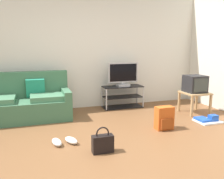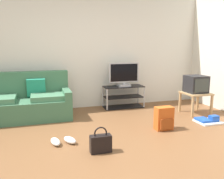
# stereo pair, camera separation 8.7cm
# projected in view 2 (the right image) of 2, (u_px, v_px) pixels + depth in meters

# --- Properties ---
(ground_plane) EXTENTS (9.00, 9.80, 0.02)m
(ground_plane) POSITION_uv_depth(u_px,v_px,m) (107.00, 150.00, 3.38)
(ground_plane) COLOR brown
(wall_back) EXTENTS (9.00, 0.10, 2.70)m
(wall_back) POSITION_uv_depth(u_px,v_px,m) (77.00, 49.00, 5.44)
(wall_back) COLOR silver
(wall_back) RESTS_ON ground_plane
(couch) EXTENTS (1.78, 0.83, 0.91)m
(couch) POSITION_uv_depth(u_px,v_px,m) (24.00, 102.00, 4.74)
(couch) COLOR #3D6B4C
(couch) RESTS_ON ground_plane
(tv_stand) EXTENTS (0.93, 0.39, 0.50)m
(tv_stand) POSITION_uv_depth(u_px,v_px,m) (123.00, 97.00, 5.62)
(tv_stand) COLOR black
(tv_stand) RESTS_ON ground_plane
(flat_tv) EXTENTS (0.71, 0.22, 0.55)m
(flat_tv) POSITION_uv_depth(u_px,v_px,m) (124.00, 75.00, 5.50)
(flat_tv) COLOR #B2B2B7
(flat_tv) RESTS_ON tv_stand
(side_table) EXTENTS (0.52, 0.52, 0.46)m
(side_table) POSITION_uv_depth(u_px,v_px,m) (196.00, 96.00, 5.08)
(side_table) COLOR tan
(side_table) RESTS_ON ground_plane
(crt_tv) EXTENTS (0.40, 0.38, 0.36)m
(crt_tv) POSITION_uv_depth(u_px,v_px,m) (196.00, 84.00, 5.05)
(crt_tv) COLOR #232326
(crt_tv) RESTS_ON side_table
(backpack) EXTENTS (0.30, 0.24, 0.40)m
(backpack) POSITION_uv_depth(u_px,v_px,m) (164.00, 119.00, 4.13)
(backpack) COLOR #CC561E
(backpack) RESTS_ON ground_plane
(handbag) EXTENTS (0.29, 0.13, 0.36)m
(handbag) POSITION_uv_depth(u_px,v_px,m) (101.00, 143.00, 3.26)
(handbag) COLOR black
(handbag) RESTS_ON ground_plane
(sneakers_pair) EXTENTS (0.41, 0.29, 0.09)m
(sneakers_pair) POSITION_uv_depth(u_px,v_px,m) (63.00, 141.00, 3.55)
(sneakers_pair) COLOR white
(sneakers_pair) RESTS_ON ground_plane
(floor_tray) EXTENTS (0.44, 0.37, 0.14)m
(floor_tray) POSITION_uv_depth(u_px,v_px,m) (208.00, 120.00, 4.53)
(floor_tray) COLOR silver
(floor_tray) RESTS_ON ground_plane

